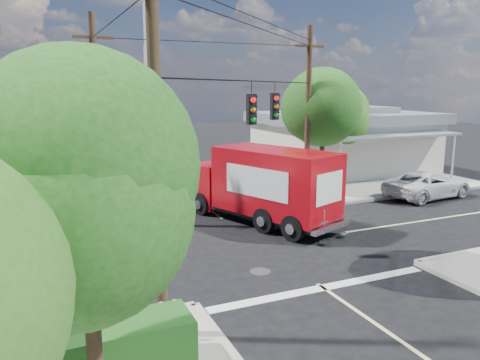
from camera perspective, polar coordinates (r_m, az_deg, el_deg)
ground at (r=18.28m, az=2.55°, el=-7.91°), size 120.00×120.00×0.00m
sidewalk_ne at (r=32.76m, az=11.25°, el=0.62°), size 14.12×14.12×0.14m
road_markings at (r=17.05m, az=4.76°, el=-9.37°), size 32.00×32.00×0.01m
building_ne at (r=34.25m, az=12.59°, el=4.83°), size 11.80×10.20×4.50m
radio_tower at (r=36.40m, az=-10.92°, el=10.50°), size 0.80×0.80×17.00m
tree_sw_front at (r=8.13m, az=-18.41°, el=-1.17°), size 3.88×3.78×6.03m
tree_ne_front at (r=26.77m, az=10.20°, el=8.45°), size 4.21×4.14×6.66m
tree_ne_back at (r=30.09m, az=11.97°, el=7.57°), size 3.77×3.66×5.82m
palm_nw_front at (r=22.99m, az=-23.50°, el=7.96°), size 3.01×3.08×5.59m
utility_poles at (r=18.17m, az=-4.10°, el=7.05°), size 12.00×10.68×9.00m
picket_fence at (r=11.21m, az=-22.54°, el=-17.99°), size 5.94×0.06×1.00m
vending_boxes at (r=26.43m, az=9.28°, el=-0.47°), size 1.90×0.50×1.10m
delivery_truck at (r=20.83m, az=2.79°, el=-0.63°), size 4.94×8.07×3.37m
parked_car at (r=27.73m, az=21.91°, el=-0.52°), size 5.47×3.01×1.45m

